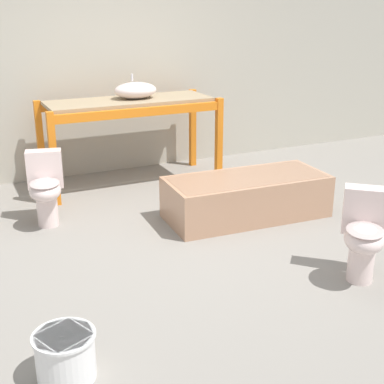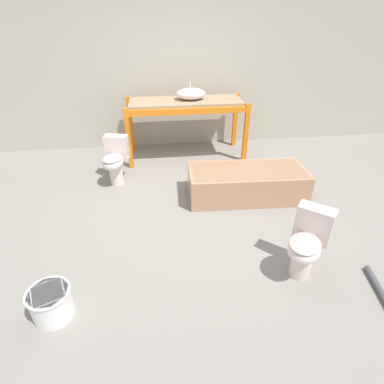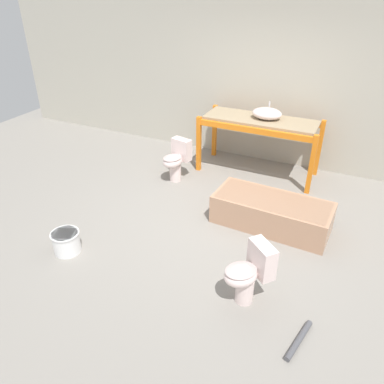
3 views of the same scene
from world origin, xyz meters
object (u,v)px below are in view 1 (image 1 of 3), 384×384
Objects in this scene: toilet_near at (45,187)px; bucket_white at (65,355)px; toilet_far at (364,233)px; bathtub_main at (247,194)px; sink_basin at (135,90)px.

toilet_near reaches higher than bucket_white.
toilet_near and toilet_far have the same top height.
toilet_far reaches higher than bucket_white.
sink_basin is at bearing 113.70° from bathtub_main.
bathtub_main is 1.44m from toilet_far.
toilet_near is 2.80m from toilet_far.
bucket_white is at bearing -86.09° from toilet_near.
toilet_near is at bearing 163.21° from bathtub_main.
sink_basin is 1.78m from bathtub_main.
bathtub_main is at bearing -7.13° from toilet_near.
bathtub_main is at bearing 136.29° from toilet_far.
bucket_white is (-1.54, -3.10, -0.90)m from sink_basin.
sink_basin is 0.30× the size of bathtub_main.
bucket_white is (-0.34, -2.25, -0.22)m from toilet_near.
bucket_white is at bearing -116.41° from sink_basin.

